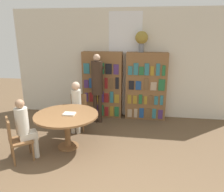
{
  "coord_description": "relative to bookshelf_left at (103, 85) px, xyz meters",
  "views": [
    {
      "loc": [
        0.55,
        -2.45,
        2.38
      ],
      "look_at": [
        -0.12,
        2.0,
        1.05
      ],
      "focal_mm": 35.0,
      "sensor_mm": 36.0,
      "label": 1
    }
  ],
  "objects": [
    {
      "name": "seated_reader_right",
      "position": [
        -1.02,
        -2.44,
        -0.26
      ],
      "size": [
        0.4,
        0.39,
        1.21
      ],
      "rotation": [
        0.0,
        0.0,
        -0.88
      ],
      "color": "beige",
      "rests_on": "ground_plane"
    },
    {
      "name": "open_book_on_table",
      "position": [
        -0.32,
        -1.93,
        -0.16
      ],
      "size": [
        0.24,
        0.18,
        0.03
      ],
      "color": "silver",
      "rests_on": "reading_table"
    },
    {
      "name": "reading_table",
      "position": [
        -0.39,
        -1.92,
        -0.29
      ],
      "size": [
        1.32,
        1.32,
        0.75
      ],
      "color": "brown",
      "rests_on": "ground_plane"
    },
    {
      "name": "bookshelf_right",
      "position": [
        1.22,
        0.0,
        0.0
      ],
      "size": [
        1.1,
        0.34,
        1.86
      ],
      "color": "brown",
      "rests_on": "ground_plane"
    },
    {
      "name": "chair_left_side",
      "position": [
        -0.45,
        -0.93,
        -0.45
      ],
      "size": [
        0.42,
        0.42,
        0.87
      ],
      "rotation": [
        0.0,
        0.0,
        -3.08
      ],
      "color": "brown",
      "rests_on": "ground_plane"
    },
    {
      "name": "chair_near_camera",
      "position": [
        -1.16,
        -2.55,
        -0.45
      ],
      "size": [
        0.56,
        0.56,
        0.87
      ],
      "rotation": [
        0.0,
        0.0,
        -0.88
      ],
      "color": "brown",
      "rests_on": "ground_plane"
    },
    {
      "name": "bookshelf_left",
      "position": [
        0.0,
        0.0,
        0.0
      ],
      "size": [
        1.1,
        0.34,
        1.86
      ],
      "color": "brown",
      "rests_on": "ground_plane"
    },
    {
      "name": "seated_reader_left",
      "position": [
        -0.44,
        -1.11,
        -0.23
      ],
      "size": [
        0.25,
        0.36,
        1.24
      ],
      "rotation": [
        0.0,
        0.0,
        -3.08
      ],
      "color": "beige",
      "rests_on": "ground_plane"
    },
    {
      "name": "flower_vase",
      "position": [
        1.05,
        0.01,
        1.28
      ],
      "size": [
        0.33,
        0.33,
        0.54
      ],
      "color": "slate",
      "rests_on": "bookshelf_right"
    },
    {
      "name": "wall_back",
      "position": [
        0.61,
        0.19,
        0.58
      ],
      "size": [
        6.4,
        0.07,
        3.0
      ],
      "color": "beige",
      "rests_on": "ground_plane"
    },
    {
      "name": "librarian_standing",
      "position": [
        -0.04,
        -0.5,
        0.2
      ],
      "size": [
        0.3,
        0.57,
        1.84
      ],
      "color": "#332319",
      "rests_on": "ground_plane"
    }
  ]
}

